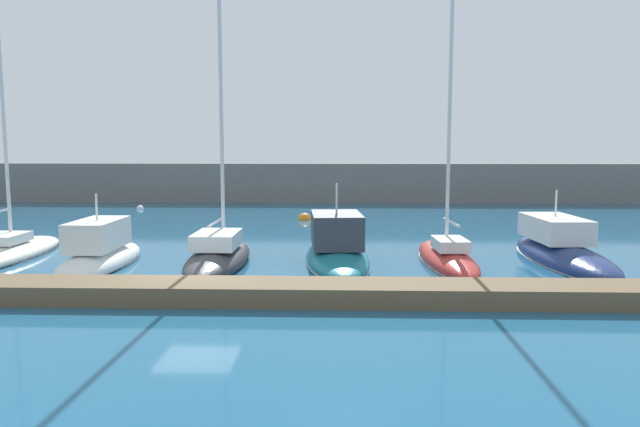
% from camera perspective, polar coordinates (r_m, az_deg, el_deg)
% --- Properties ---
extents(ground_plane, '(120.00, 120.00, 0.00)m').
position_cam_1_polar(ground_plane, '(19.41, -12.12, -6.92)').
color(ground_plane, '#1E567A').
extents(dock_pier, '(33.51, 1.74, 0.57)m').
position_cam_1_polar(dock_pier, '(17.53, -13.68, -7.46)').
color(dock_pier, brown).
rests_on(dock_pier, ground_plane).
extents(breakwater_seawall, '(108.00, 2.19, 3.16)m').
position_cam_1_polar(breakwater_seawall, '(47.44, -3.76, 3.06)').
color(breakwater_seawall, slate).
rests_on(breakwater_seawall, ground_plane).
extents(sailboat_ivory_second, '(2.82, 8.60, 14.45)m').
position_cam_1_polar(sailboat_ivory_second, '(26.72, -29.03, -3.42)').
color(sailboat_ivory_second, silver).
rests_on(sailboat_ivory_second, ground_plane).
extents(motorboat_white_third, '(2.11, 6.61, 3.13)m').
position_cam_1_polar(motorboat_white_third, '(23.38, -20.85, -3.80)').
color(motorboat_white_third, white).
rests_on(motorboat_white_third, ground_plane).
extents(sailboat_charcoal_fourth, '(2.15, 7.16, 14.14)m').
position_cam_1_polar(sailboat_charcoal_fourth, '(22.43, -9.99, -3.99)').
color(sailboat_charcoal_fourth, '#2D2D33').
rests_on(sailboat_charcoal_fourth, ground_plane).
extents(motorboat_teal_fifth, '(3.04, 7.80, 3.35)m').
position_cam_1_polar(motorboat_teal_fifth, '(22.69, 1.65, -3.52)').
color(motorboat_teal_fifth, '#19707F').
rests_on(motorboat_teal_fifth, ground_plane).
extents(sailboat_red_sixth, '(2.04, 7.22, 15.08)m').
position_cam_1_polar(sailboat_red_sixth, '(22.89, 12.44, -3.96)').
color(sailboat_red_sixth, '#B72D28').
rests_on(sailboat_red_sixth, ground_plane).
extents(motorboat_navy_seventh, '(2.59, 8.24, 3.11)m').
position_cam_1_polar(motorboat_navy_seventh, '(24.64, 22.70, -3.39)').
color(motorboat_navy_seventh, navy).
rests_on(motorboat_navy_seventh, ground_plane).
extents(mooring_buoy_orange, '(0.84, 0.84, 0.84)m').
position_cam_1_polar(mooring_buoy_orange, '(35.83, -1.53, -0.61)').
color(mooring_buoy_orange, orange).
rests_on(mooring_buoy_orange, ground_plane).
extents(mooring_buoy_white, '(0.52, 0.52, 0.52)m').
position_cam_1_polar(mooring_buoy_white, '(44.09, -17.34, 0.44)').
color(mooring_buoy_white, white).
rests_on(mooring_buoy_white, ground_plane).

